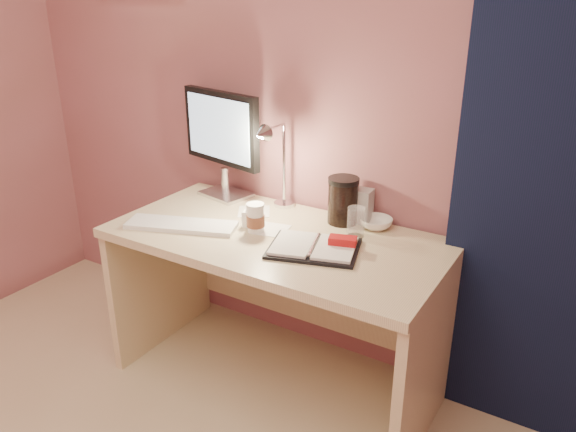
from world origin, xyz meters
The scene contains 15 objects.
room centered at (0.95, 1.69, 1.14)m, with size 3.50×3.50×3.50m.
desk centered at (0.00, 1.45, 0.50)m, with size 1.40×0.70×0.73m.
monitor centered at (-0.46, 1.64, 1.03)m, with size 0.48×0.22×0.51m.
keyboard centered at (-0.39, 1.24, 0.74)m, with size 0.47×0.14×0.02m, color white.
planner centered at (0.21, 1.34, 0.74)m, with size 0.40×0.35×0.05m.
paper_a centered at (-0.05, 1.41, 0.73)m, with size 0.14×0.14×0.00m, color white.
paper_b centered at (0.16, 1.31, 0.73)m, with size 0.15×0.15×0.00m, color white.
paper_c centered at (-0.22, 1.54, 0.73)m, with size 0.14×0.14×0.00m, color white.
coffee_cup centered at (-0.09, 1.37, 0.79)m, with size 0.08×0.08×0.12m.
clear_cup centered at (0.29, 1.54, 0.79)m, with size 0.07×0.07×0.13m, color white.
bowl centered at (0.32, 1.66, 0.75)m, with size 0.14×0.14×0.04m, color white.
lotion_bottle centered at (-0.15, 1.39, 0.78)m, with size 0.05×0.05×0.10m, color white.
dark_jar centered at (0.17, 1.64, 0.82)m, with size 0.13×0.13×0.18m, color black.
product_box centered at (0.23, 1.69, 0.80)m, with size 0.10×0.08×0.15m, color #AFAFAB.
desk_lamp centered at (-0.14, 1.58, 0.99)m, with size 0.10×0.25×0.41m.
Camera 1 is at (1.14, -0.40, 1.68)m, focal length 35.00 mm.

